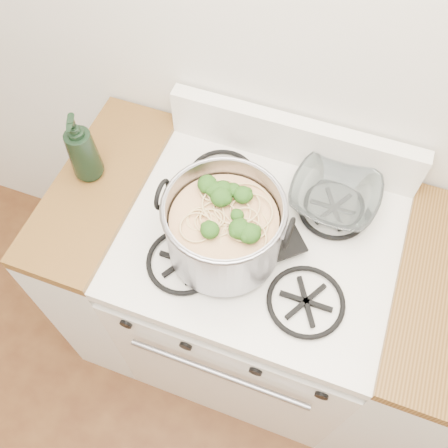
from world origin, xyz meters
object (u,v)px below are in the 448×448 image
spatula (283,242)px  glass_bowl (333,198)px  gas_range (252,301)px  bottle (81,147)px  stock_pot (224,229)px

spatula → glass_bowl: 0.21m
gas_range → bottle: (-0.54, 0.03, 0.60)m
glass_bowl → bottle: bearing=-168.2°
gas_range → glass_bowl: size_ratio=9.24×
gas_range → spatula: spatula is taller
gas_range → glass_bowl: bearing=47.2°
gas_range → stock_pot: size_ratio=2.73×
gas_range → glass_bowl: glass_bowl is taller
gas_range → spatula: (0.07, -0.01, 0.50)m
gas_range → glass_bowl: (0.16, 0.17, 0.50)m
gas_range → glass_bowl: 0.55m
bottle → stock_pot: bearing=-34.3°
stock_pot → bottle: (-0.46, 0.10, 0.02)m
stock_pot → bottle: bearing=167.7°
stock_pot → gas_range: bearing=42.4°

